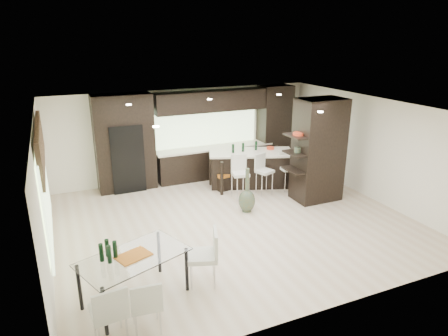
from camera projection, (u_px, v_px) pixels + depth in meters
name	position (u px, v px, depth m)	size (l,w,h in m)	color
ground	(234.00, 221.00, 9.48)	(8.00, 8.00, 0.00)	beige
back_wall	(186.00, 134.00, 12.09)	(8.00, 0.02, 2.70)	white
left_wall	(43.00, 194.00, 7.53)	(0.02, 7.00, 2.70)	white
right_wall	(371.00, 148.00, 10.56)	(0.02, 7.00, 2.70)	white
ceiling	(235.00, 108.00, 8.62)	(8.00, 7.00, 0.02)	white
window_left	(45.00, 190.00, 7.72)	(0.04, 3.20, 1.90)	#B2D199
window_back	(205.00, 126.00, 12.22)	(3.40, 0.04, 1.20)	#B2D199
stone_accent	(40.00, 145.00, 7.45)	(0.08, 3.00, 0.80)	brown
ceiling_spots	(230.00, 107.00, 8.84)	(4.00, 3.00, 0.02)	white
back_cabinetry	(205.00, 135.00, 11.99)	(6.80, 0.68, 2.70)	black
refrigerator	(126.00, 157.00, 11.17)	(0.90, 0.68, 1.90)	black
partition_column	(319.00, 150.00, 10.38)	(1.20, 0.80, 2.70)	black
kitchen_island	(251.00, 168.00, 11.67)	(2.41, 1.03, 1.00)	black
stool_left	(240.00, 181.00, 10.67)	(0.42, 0.42, 0.95)	silver
stool_mid	(264.00, 178.00, 10.97)	(0.40, 0.40, 0.91)	silver
stool_right	(287.00, 175.00, 11.26)	(0.39, 0.39, 0.89)	silver
bench	(235.00, 178.00, 11.61)	(1.28, 0.49, 0.49)	black
floor_vase	(247.00, 190.00, 9.83)	(0.41, 0.41, 1.13)	#3F4B36
dining_table	(135.00, 278.00, 6.56)	(1.70, 0.96, 0.82)	white
chair_near	(146.00, 306.00, 5.88)	(0.45, 0.45, 0.83)	silver
chair_far	(109.00, 315.00, 5.65)	(0.48, 0.48, 0.89)	silver
chair_end	(202.00, 260.00, 6.99)	(0.51, 0.51, 0.94)	silver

